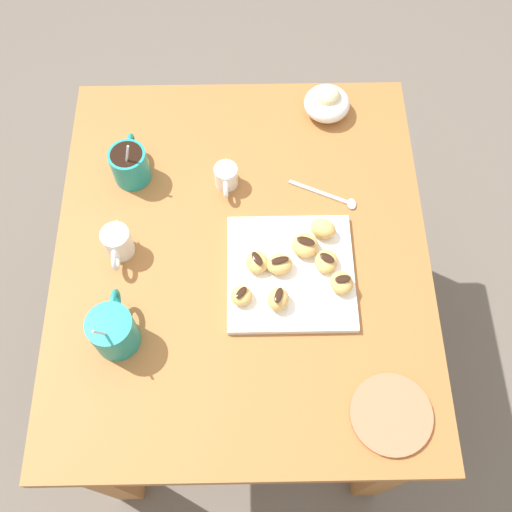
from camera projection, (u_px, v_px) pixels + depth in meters
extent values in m
plane|color=#665B51|center=(247.00, 353.00, 1.92)|extent=(8.00, 8.00, 0.00)
cube|color=#A36633|center=(242.00, 255.00, 1.27)|extent=(0.93, 0.80, 0.04)
cube|color=#A36633|center=(386.00, 469.00, 1.43)|extent=(0.07, 0.07, 0.71)
cube|color=#A36633|center=(355.00, 188.00, 1.79)|extent=(0.07, 0.07, 0.71)
cube|color=#A36633|center=(106.00, 474.00, 1.43)|extent=(0.07, 0.07, 0.71)
cube|color=#A36633|center=(132.00, 191.00, 1.78)|extent=(0.07, 0.07, 0.71)
cube|color=white|center=(291.00, 273.00, 1.23)|extent=(0.26, 0.26, 0.02)
cylinder|color=teal|center=(114.00, 332.00, 1.13)|extent=(0.09, 0.09, 0.10)
torus|color=teal|center=(116.00, 304.00, 1.15)|extent=(0.06, 0.01, 0.06)
cylinder|color=black|center=(109.00, 325.00, 1.09)|extent=(0.08, 0.08, 0.01)
cylinder|color=silver|center=(108.00, 335.00, 1.09)|extent=(0.04, 0.03, 0.13)
cylinder|color=teal|center=(130.00, 166.00, 1.30)|extent=(0.08, 0.08, 0.09)
torus|color=teal|center=(131.00, 146.00, 1.32)|extent=(0.06, 0.01, 0.06)
cylinder|color=black|center=(127.00, 156.00, 1.27)|extent=(0.07, 0.07, 0.01)
cylinder|color=silver|center=(126.00, 163.00, 1.27)|extent=(0.01, 0.03, 0.11)
cylinder|color=white|center=(118.00, 242.00, 1.23)|extent=(0.06, 0.06, 0.07)
cone|color=white|center=(116.00, 224.00, 1.22)|extent=(0.02, 0.02, 0.02)
torus|color=white|center=(116.00, 259.00, 1.21)|extent=(0.05, 0.01, 0.05)
cylinder|color=white|center=(115.00, 235.00, 1.20)|extent=(0.05, 0.05, 0.01)
ellipsoid|color=white|center=(327.00, 104.00, 1.40)|extent=(0.11, 0.11, 0.06)
sphere|color=#F4E5B2|center=(328.00, 98.00, 1.38)|extent=(0.06, 0.06, 0.06)
ellipsoid|color=green|center=(328.00, 88.00, 1.37)|extent=(0.03, 0.03, 0.01)
cylinder|color=white|center=(226.00, 176.00, 1.31)|extent=(0.05, 0.05, 0.05)
cone|color=white|center=(226.00, 162.00, 1.30)|extent=(0.02, 0.02, 0.02)
torus|color=white|center=(226.00, 189.00, 1.29)|extent=(0.04, 0.01, 0.04)
cylinder|color=black|center=(226.00, 171.00, 1.29)|extent=(0.04, 0.04, 0.01)
cylinder|color=#E5704C|center=(391.00, 414.00, 1.10)|extent=(0.16, 0.16, 0.01)
cube|color=silver|center=(320.00, 193.00, 1.32)|extent=(0.07, 0.14, 0.00)
ellipsoid|color=silver|center=(352.00, 204.00, 1.30)|extent=(0.03, 0.02, 0.01)
ellipsoid|color=#E5B260|center=(342.00, 283.00, 1.19)|extent=(0.06, 0.06, 0.04)
ellipsoid|color=black|center=(343.00, 279.00, 1.17)|extent=(0.02, 0.03, 0.00)
ellipsoid|color=#E5B260|center=(278.00, 299.00, 1.17)|extent=(0.06, 0.06, 0.04)
ellipsoid|color=black|center=(279.00, 295.00, 1.15)|extent=(0.04, 0.02, 0.00)
ellipsoid|color=#E5B260|center=(257.00, 262.00, 1.21)|extent=(0.06, 0.06, 0.03)
ellipsoid|color=black|center=(257.00, 259.00, 1.19)|extent=(0.04, 0.03, 0.00)
ellipsoid|color=#E5B260|center=(305.00, 245.00, 1.22)|extent=(0.07, 0.07, 0.04)
ellipsoid|color=black|center=(306.00, 241.00, 1.21)|extent=(0.03, 0.04, 0.00)
ellipsoid|color=#E5B260|center=(242.00, 296.00, 1.18)|extent=(0.06, 0.06, 0.03)
ellipsoid|color=black|center=(242.00, 293.00, 1.16)|extent=(0.03, 0.03, 0.00)
ellipsoid|color=#E5B260|center=(323.00, 229.00, 1.24)|extent=(0.06, 0.07, 0.04)
ellipsoid|color=#E5B260|center=(279.00, 264.00, 1.21)|extent=(0.05, 0.06, 0.03)
ellipsoid|color=black|center=(280.00, 260.00, 1.19)|extent=(0.02, 0.04, 0.00)
ellipsoid|color=#E5B260|center=(326.00, 261.00, 1.21)|extent=(0.07, 0.06, 0.03)
ellipsoid|color=black|center=(327.00, 258.00, 1.20)|extent=(0.03, 0.04, 0.00)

